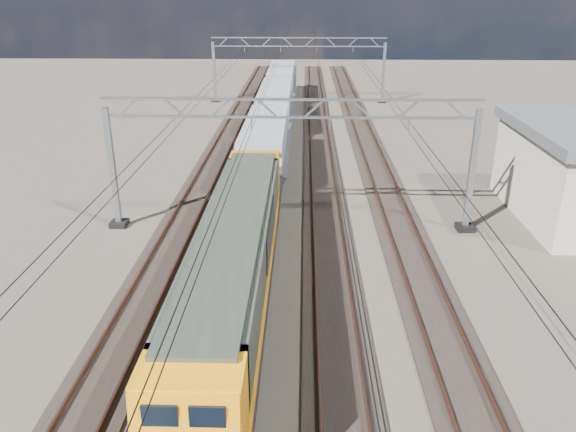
{
  "coord_description": "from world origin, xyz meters",
  "views": [
    {
      "loc": [
        0.68,
        -24.29,
        12.36
      ],
      "look_at": [
        -0.02,
        -0.11,
        2.4
      ],
      "focal_mm": 35.0,
      "sensor_mm": 36.0,
      "label": 1
    }
  ],
  "objects_px": {
    "catenary_gantry_mid": "(291,160)",
    "hopper_wagon_third": "(281,80)",
    "hopper_wagon_mid": "(275,103)",
    "catenary_gantry_far": "(299,67)",
    "locomotive": "(236,255)",
    "hopper_wagon_lead": "(265,143)"
  },
  "relations": [
    {
      "from": "hopper_wagon_third",
      "to": "catenary_gantry_mid",
      "type": "bearing_deg",
      "value": -86.99
    },
    {
      "from": "catenary_gantry_far",
      "to": "hopper_wagon_third",
      "type": "xyz_separation_m",
      "value": [
        -2.0,
        2.0,
        -1.67
      ]
    },
    {
      "from": "hopper_wagon_third",
      "to": "hopper_wagon_mid",
      "type": "bearing_deg",
      "value": -90.0
    },
    {
      "from": "catenary_gantry_mid",
      "to": "hopper_wagon_third",
      "type": "xyz_separation_m",
      "value": [
        -2.0,
        38.0,
        -1.67
      ]
    },
    {
      "from": "catenary_gantry_far",
      "to": "locomotive",
      "type": "bearing_deg",
      "value": -92.6
    },
    {
      "from": "locomotive",
      "to": "hopper_wagon_third",
      "type": "distance_m",
      "value": 46.1
    },
    {
      "from": "hopper_wagon_mid",
      "to": "hopper_wagon_third",
      "type": "relative_size",
      "value": 1.0
    },
    {
      "from": "hopper_wagon_third",
      "to": "catenary_gantry_far",
      "type": "bearing_deg",
      "value": -44.92
    },
    {
      "from": "catenary_gantry_mid",
      "to": "catenary_gantry_far",
      "type": "bearing_deg",
      "value": 90.0
    },
    {
      "from": "hopper_wagon_mid",
      "to": "catenary_gantry_far",
      "type": "bearing_deg",
      "value": 80.69
    },
    {
      "from": "catenary_gantry_mid",
      "to": "catenary_gantry_far",
      "type": "xyz_separation_m",
      "value": [
        0.0,
        36.0,
        0.0
      ]
    },
    {
      "from": "catenary_gantry_far",
      "to": "hopper_wagon_lead",
      "type": "relative_size",
      "value": 1.53
    },
    {
      "from": "catenary_gantry_far",
      "to": "hopper_wagon_mid",
      "type": "distance_m",
      "value": 12.48
    },
    {
      "from": "hopper_wagon_lead",
      "to": "hopper_wagon_third",
      "type": "height_order",
      "value": "same"
    },
    {
      "from": "catenary_gantry_mid",
      "to": "hopper_wagon_mid",
      "type": "height_order",
      "value": "catenary_gantry_mid"
    },
    {
      "from": "locomotive",
      "to": "hopper_wagon_mid",
      "type": "xyz_separation_m",
      "value": [
        -0.0,
        31.9,
        -0.09
      ]
    },
    {
      "from": "hopper_wagon_lead",
      "to": "hopper_wagon_third",
      "type": "xyz_separation_m",
      "value": [
        0.0,
        28.4,
        0.0
      ]
    },
    {
      "from": "catenary_gantry_far",
      "to": "hopper_wagon_mid",
      "type": "height_order",
      "value": "catenary_gantry_far"
    },
    {
      "from": "locomotive",
      "to": "hopper_wagon_lead",
      "type": "bearing_deg",
      "value": 90.0
    },
    {
      "from": "locomotive",
      "to": "hopper_wagon_third",
      "type": "xyz_separation_m",
      "value": [
        -0.0,
        46.1,
        -0.09
      ]
    },
    {
      "from": "catenary_gantry_far",
      "to": "hopper_wagon_lead",
      "type": "height_order",
      "value": "catenary_gantry_far"
    },
    {
      "from": "hopper_wagon_mid",
      "to": "hopper_wagon_third",
      "type": "bearing_deg",
      "value": 90.0
    }
  ]
}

